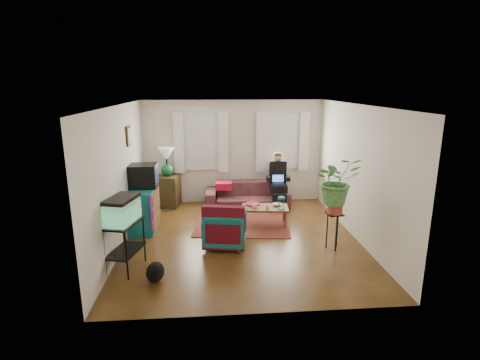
{
  "coord_description": "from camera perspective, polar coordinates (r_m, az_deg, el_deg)",
  "views": [
    {
      "loc": [
        -0.6,
        -6.85,
        2.96
      ],
      "look_at": [
        0.0,
        0.4,
        1.1
      ],
      "focal_mm": 28.0,
      "sensor_mm": 36.0,
      "label": 1
    }
  ],
  "objects": [
    {
      "name": "aquarium",
      "position": [
        6.23,
        -17.52,
        -4.32
      ],
      "size": [
        0.52,
        0.74,
        0.43
      ],
      "primitive_type": "cube",
      "rotation": [
        0.0,
        0.0,
        -0.25
      ],
      "color": "#7FD899",
      "rests_on": "aquarium_stand"
    },
    {
      "name": "serape_throw",
      "position": [
        6.75,
        -2.56,
        -6.63
      ],
      "size": [
        0.79,
        0.31,
        0.63
      ],
      "primitive_type": "cube",
      "rotation": [
        0.0,
        0.0,
        -0.17
      ],
      "color": "#9E0A0A",
      "rests_on": "armchair"
    },
    {
      "name": "sofa",
      "position": [
        9.3,
        1.19,
        -1.6
      ],
      "size": [
        2.11,
        0.93,
        0.81
      ],
      "primitive_type": "imported",
      "rotation": [
        0.0,
        0.0,
        -0.05
      ],
      "color": "brown",
      "rests_on": "floor"
    },
    {
      "name": "curtains_right",
      "position": [
        9.54,
        6.54,
        5.75
      ],
      "size": [
        1.36,
        0.06,
        1.5
      ],
      "primitive_type": "cube",
      "color": "white",
      "rests_on": "wall_back"
    },
    {
      "name": "aquarium_stand",
      "position": [
        6.45,
        -17.1,
        -9.6
      ],
      "size": [
        0.58,
        0.81,
        0.82
      ],
      "primitive_type": "cube",
      "rotation": [
        0.0,
        0.0,
        -0.25
      ],
      "color": "black",
      "rests_on": "floor"
    },
    {
      "name": "cup_a",
      "position": [
        7.98,
        2.26,
        -4.0
      ],
      "size": [
        0.12,
        0.12,
        0.09
      ],
      "primitive_type": "imported",
      "rotation": [
        0.0,
        0.0,
        -0.11
      ],
      "color": "white",
      "rests_on": "coffee_table"
    },
    {
      "name": "dresser",
      "position": [
        8.06,
        -14.45,
        -4.28
      ],
      "size": [
        0.52,
        1.01,
        0.89
      ],
      "primitive_type": "cube",
      "rotation": [
        0.0,
        0.0,
        -0.03
      ],
      "color": "#12556C",
      "rests_on": "floor"
    },
    {
      "name": "coffee_table",
      "position": [
        8.15,
        3.8,
        -5.45
      ],
      "size": [
        1.03,
        0.64,
        0.41
      ],
      "primitive_type": "cube",
      "rotation": [
        0.0,
        0.0,
        -0.11
      ],
      "color": "olive",
      "rests_on": "floor"
    },
    {
      "name": "armchair",
      "position": [
        7.08,
        -2.23,
        -6.99
      ],
      "size": [
        0.86,
        0.82,
        0.77
      ],
      "primitive_type": "imported",
      "rotation": [
        0.0,
        0.0,
        2.97
      ],
      "color": "#136375",
      "rests_on": "floor"
    },
    {
      "name": "floor",
      "position": [
        7.48,
        0.26,
        -8.95
      ],
      "size": [
        4.5,
        5.0,
        0.01
      ],
      "primitive_type": "cube",
      "color": "#4F2B14",
      "rests_on": "ground"
    },
    {
      "name": "window_left",
      "position": [
        9.44,
        -5.92,
        5.67
      ],
      "size": [
        1.08,
        0.04,
        1.38
      ],
      "primitive_type": "cube",
      "color": "white",
      "rests_on": "wall_back"
    },
    {
      "name": "black_cat",
      "position": [
        6.08,
        -12.82,
        -13.22
      ],
      "size": [
        0.28,
        0.43,
        0.37
      ],
      "primitive_type": "ellipsoid",
      "rotation": [
        0.0,
        0.0,
        0.01
      ],
      "color": "black",
      "rests_on": "floor"
    },
    {
      "name": "curtains_left",
      "position": [
        9.36,
        -5.93,
        5.6
      ],
      "size": [
        1.36,
        0.06,
        1.5
      ],
      "primitive_type": "cube",
      "color": "white",
      "rests_on": "wall_back"
    },
    {
      "name": "potted_plant",
      "position": [
        6.89,
        14.47,
        -1.19
      ],
      "size": [
        0.85,
        0.75,
        0.88
      ],
      "primitive_type": "imported",
      "rotation": [
        0.0,
        0.0,
        0.09
      ],
      "color": "#599947",
      "rests_on": "plant_stand"
    },
    {
      "name": "wall_right",
      "position": [
        7.6,
        17.42,
        1.06
      ],
      "size": [
        0.01,
        5.0,
        2.6
      ],
      "primitive_type": "cube",
      "color": "silver",
      "rests_on": "floor"
    },
    {
      "name": "table_lamp",
      "position": [
        9.33,
        -11.11,
        2.63
      ],
      "size": [
        0.47,
        0.47,
        0.71
      ],
      "primitive_type": null,
      "rotation": [
        0.0,
        0.0,
        -0.19
      ],
      "color": "white",
      "rests_on": "side_table"
    },
    {
      "name": "crt_tv",
      "position": [
        7.97,
        -14.48,
        0.63
      ],
      "size": [
        0.56,
        0.51,
        0.48
      ],
      "primitive_type": "cube",
      "rotation": [
        0.0,
        0.0,
        -0.03
      ],
      "color": "black",
      "rests_on": "dresser"
    },
    {
      "name": "picture_frame",
      "position": [
        7.93,
        -16.55,
        6.44
      ],
      "size": [
        0.04,
        0.32,
        0.4
      ],
      "primitive_type": "cube",
      "color": "#3D2616",
      "rests_on": "wall_left"
    },
    {
      "name": "wall_left",
      "position": [
        7.24,
        -17.78,
        0.39
      ],
      "size": [
        0.01,
        5.0,
        2.6
      ],
      "primitive_type": "cube",
      "color": "silver",
      "rests_on": "floor"
    },
    {
      "name": "side_table",
      "position": [
        9.5,
        -10.9,
        -1.63
      ],
      "size": [
        0.62,
        0.62,
        0.78
      ],
      "primitive_type": "cube",
      "rotation": [
        0.0,
        0.0,
        -0.19
      ],
      "color": "#392415",
      "rests_on": "floor"
    },
    {
      "name": "bowl",
      "position": [
        8.18,
        5.68,
        -3.75
      ],
      "size": [
        0.21,
        0.21,
        0.05
      ],
      "primitive_type": "imported",
      "rotation": [
        0.0,
        0.0,
        -0.11
      ],
      "color": "white",
      "rests_on": "coffee_table"
    },
    {
      "name": "window_right",
      "position": [
        9.61,
        6.45,
        5.82
      ],
      "size": [
        1.08,
        0.04,
        1.38
      ],
      "primitive_type": "cube",
      "color": "white",
      "rests_on": "wall_back"
    },
    {
      "name": "wall_back",
      "position": [
        9.51,
        -1.05,
        4.29
      ],
      "size": [
        4.5,
        0.01,
        2.6
      ],
      "primitive_type": "cube",
      "color": "silver",
      "rests_on": "floor"
    },
    {
      "name": "snack_tray",
      "position": [
        8.2,
        1.92,
        -3.68
      ],
      "size": [
        0.33,
        0.33,
        0.04
      ],
      "primitive_type": "cylinder",
      "rotation": [
        0.0,
        0.0,
        -0.11
      ],
      "color": "#B21414",
      "rests_on": "coffee_table"
    },
    {
      "name": "area_rug",
      "position": [
        8.23,
        0.31,
        -6.67
      ],
      "size": [
        2.17,
        1.82,
        0.01
      ],
      "primitive_type": "cube",
      "rotation": [
        0.0,
        0.0,
        -0.12
      ],
      "color": "brown",
      "rests_on": "floor"
    },
    {
      "name": "seated_person",
      "position": [
        9.31,
        5.78,
        -0.31
      ],
      "size": [
        0.55,
        0.66,
        1.23
      ],
      "primitive_type": null,
      "rotation": [
        0.0,
        0.0,
        -0.05
      ],
      "color": "black",
      "rests_on": "sofa"
    },
    {
      "name": "cup_b",
      "position": [
        7.93,
        4.2,
        -4.18
      ],
      "size": [
        0.1,
        0.1,
        0.08
      ],
      "primitive_type": "imported",
      "rotation": [
        0.0,
        0.0,
        -0.11
      ],
      "color": "beige",
      "rests_on": "coffee_table"
    },
    {
      "name": "ceiling",
      "position": [
        6.88,
        0.28,
        11.35
      ],
      "size": [
        4.5,
        5.0,
        0.01
      ],
      "primitive_type": "cube",
      "color": "white",
      "rests_on": "wall_back"
    },
    {
      "name": "plant_stand",
      "position": [
        7.15,
        14.05,
        -7.56
      ],
      "size": [
        0.32,
        0.32,
        0.69
      ],
      "primitive_type": "cube",
      "rotation": [
        0.0,
        0.0,
        0.09
      ],
      "color": "black",
      "rests_on": "floor"
    },
    {
      "name": "wall_front",
      "position": [
        4.69,
        2.94,
        -6.38
      ],
      "size": [
        4.5,
        0.01,
        2.6
      ],
      "primitive_type": "cube",
      "color": "silver",
      "rests_on": "floor"
    },
    {
      "name": "birdcage",
      "position": [
        7.94,
        6.33,
        -3.43
      ],
      "size": [
        0.18,
        0.18,
        0.29
      ],
      "primitive_type": null,
      "rotation": [
        0.0,
        0.0,
        -0.11
      ],
      "color": "#115B6B",
      "rests_on": "coffee_table"
    }
  ]
}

